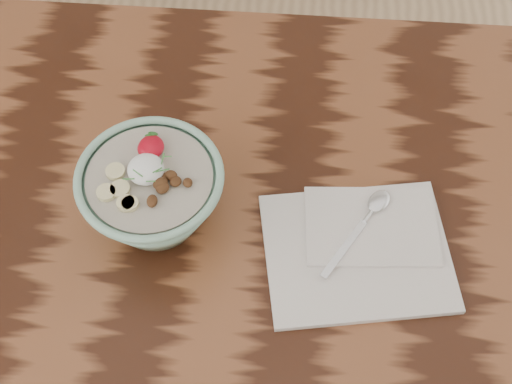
% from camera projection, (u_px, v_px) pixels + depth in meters
% --- Properties ---
extents(table, '(1.60, 0.90, 0.75)m').
position_uv_depth(table, '(292.00, 264.00, 1.11)').
color(table, '#32170C').
rests_on(table, ground).
extents(breakfast_bowl, '(0.20, 0.20, 0.13)m').
position_uv_depth(breakfast_bowl, '(153.00, 193.00, 0.99)').
color(breakfast_bowl, '#8AB9A0').
rests_on(breakfast_bowl, table).
extents(napkin, '(0.29, 0.25, 0.02)m').
position_uv_depth(napkin, '(360.00, 247.00, 1.02)').
color(napkin, silver).
rests_on(napkin, table).
extents(spoon, '(0.11, 0.16, 0.01)m').
position_uv_depth(spoon, '(370.00, 213.00, 1.03)').
color(spoon, silver).
rests_on(spoon, napkin).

